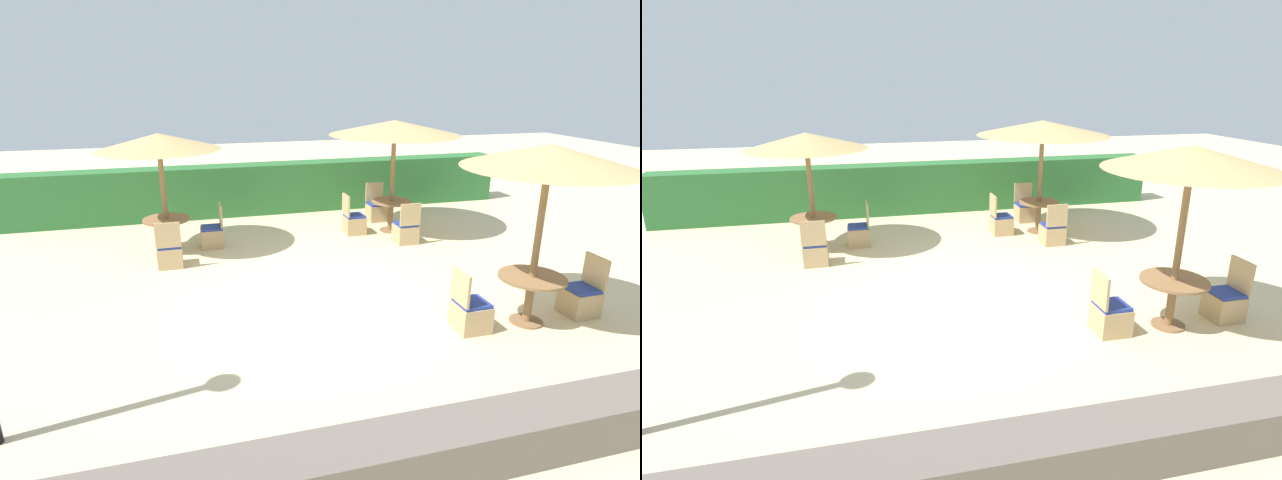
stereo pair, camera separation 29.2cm
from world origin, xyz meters
TOP-DOWN VIEW (x-y plane):
  - ground_plane at (0.00, 0.00)m, footprint 40.00×40.00m
  - hedge_row at (0.00, 5.88)m, footprint 13.00×0.70m
  - stone_border at (0.00, -3.67)m, footprint 10.00×0.56m
  - parasol_back_left at (-2.53, 3.33)m, footprint 2.40×2.40m
  - round_table_back_left at (-2.53, 3.33)m, footprint 0.95×0.95m
  - patio_chair_back_left_south at (-2.49, 2.40)m, footprint 0.46×0.46m
  - patio_chair_back_left_east at (-1.62, 3.38)m, footprint 0.46×0.46m
  - parasol_front_right at (2.67, -1.35)m, footprint 2.36×2.36m
  - round_table_front_right at (2.67, -1.35)m, footprint 0.95×0.95m
  - patio_chair_front_right_west at (1.71, -1.33)m, footprint 0.46×0.46m
  - patio_chair_front_right_east at (3.62, -1.33)m, footprint 0.46×0.46m
  - parasol_back_right at (2.49, 3.44)m, footprint 2.93×2.93m
  - round_table_back_right at (2.49, 3.44)m, footprint 0.92×0.92m
  - patio_chair_back_right_north at (2.50, 4.36)m, footprint 0.46×0.46m
  - patio_chair_back_right_south at (2.47, 2.53)m, footprint 0.46×0.46m
  - patio_chair_back_right_west at (1.58, 3.47)m, footprint 0.46×0.46m

SIDE VIEW (x-z plane):
  - ground_plane at x=0.00m, z-range 0.00..0.00m
  - stone_border at x=0.00m, z-range 0.00..0.49m
  - patio_chair_back_left_south at x=-2.49m, z-range -0.20..0.73m
  - patio_chair_back_left_east at x=-1.62m, z-range -0.20..0.73m
  - patio_chair_front_right_west at x=1.71m, z-range -0.20..0.73m
  - patio_chair_front_right_east at x=3.62m, z-range -0.20..0.73m
  - patio_chair_back_right_north at x=2.50m, z-range -0.20..0.73m
  - patio_chair_back_right_south at x=2.47m, z-range -0.20..0.73m
  - patio_chair_back_right_west at x=1.58m, z-range -0.20..0.73m
  - round_table_back_left at x=-2.53m, z-range 0.18..0.89m
  - round_table_back_right at x=2.49m, z-range 0.18..0.91m
  - round_table_front_right at x=2.67m, z-range 0.19..0.93m
  - hedge_row at x=0.00m, z-range 0.00..1.30m
  - parasol_back_left at x=-2.53m, z-range 1.04..3.47m
  - parasol_back_right at x=2.49m, z-range 1.11..3.67m
  - parasol_front_right at x=2.67m, z-range 1.15..3.79m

